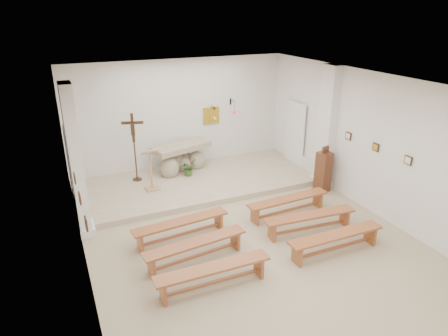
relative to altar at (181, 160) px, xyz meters
name	(u,v)px	position (x,y,z in m)	size (l,w,h in m)	color
ground	(253,243)	(0.21, -4.39, -0.51)	(7.00, 10.00, 0.00)	tan
wall_left	(79,201)	(-3.28, -4.39, 1.24)	(0.02, 10.00, 3.50)	silver
wall_right	(383,148)	(3.70, -4.39, 1.24)	(0.02, 10.00, 3.50)	silver
wall_back	(180,116)	(0.21, 0.60, 1.24)	(7.00, 0.02, 3.50)	silver
ceiling	(258,87)	(0.21, -4.39, 2.98)	(7.00, 10.00, 0.02)	silver
sanctuary_platform	(198,182)	(0.21, -0.89, -0.43)	(6.98, 3.00, 0.15)	beige
pilaster_left	(76,163)	(-3.16, -2.39, 1.24)	(0.26, 0.55, 3.50)	white
pilaster_right	(327,128)	(3.58, -2.39, 1.24)	(0.26, 0.55, 3.50)	white
gold_wall_relief	(211,116)	(1.26, 0.57, 1.14)	(0.55, 0.04, 0.55)	yellow
sanctuary_lamp	(234,110)	(1.96, 0.31, 1.30)	(0.11, 0.36, 0.44)	black
station_frame_left_front	(86,224)	(-3.26, -5.19, 1.21)	(0.03, 0.20, 0.20)	#382218
station_frame_left_mid	(80,198)	(-3.26, -4.19, 1.21)	(0.03, 0.20, 0.20)	#382218
station_frame_left_rear	(75,178)	(-3.26, -3.19, 1.21)	(0.03, 0.20, 0.20)	#382218
station_frame_right_front	(408,160)	(3.68, -5.19, 1.21)	(0.03, 0.20, 0.20)	#382218
station_frame_right_mid	(376,147)	(3.68, -4.19, 1.21)	(0.03, 0.20, 0.20)	#382218
station_frame_right_rear	(348,136)	(3.68, -3.19, 1.21)	(0.03, 0.20, 0.20)	#382218
radiator_left	(79,210)	(-3.22, -1.69, -0.24)	(0.10, 0.85, 0.52)	silver
radiator_right	(310,167)	(3.64, -1.69, -0.24)	(0.10, 0.85, 0.52)	silver
altar	(181,160)	(0.00, 0.00, 0.00)	(1.93, 1.16, 0.93)	tan
lectern	(151,169)	(-1.19, -1.01, 0.25)	(0.47, 0.41, 1.22)	tan
crucifix_stand	(134,142)	(-1.44, -0.17, 0.81)	(0.60, 0.27, 2.02)	#3C2513
potted_plant	(188,168)	(0.07, -0.46, -0.11)	(0.44, 0.38, 0.49)	#315622
donation_pedestal	(323,172)	(3.31, -2.77, 0.09)	(0.43, 0.43, 1.35)	#542D18
bench_left_front	(181,225)	(-1.20, -3.59, -0.15)	(2.26, 0.56, 0.47)	#9F562E
bench_right_front	(288,202)	(1.63, -3.59, -0.15)	(2.25, 0.46, 0.47)	#9F562E
bench_left_second	(195,246)	(-1.20, -4.53, -0.15)	(2.26, 0.60, 0.47)	#9F562E
bench_right_second	(310,219)	(1.63, -4.53, -0.15)	(2.26, 0.54, 0.47)	#9F562E
bench_left_third	(213,272)	(-1.20, -5.46, -0.15)	(2.24, 0.37, 0.47)	#9F562E
bench_right_third	(336,239)	(1.63, -5.46, -0.15)	(2.23, 0.36, 0.47)	#9F562E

